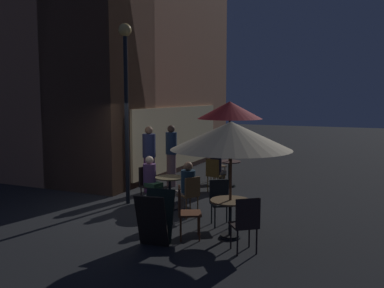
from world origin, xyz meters
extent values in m
plane|color=black|center=(0.00, 0.00, 0.00)|extent=(60.00, 60.00, 0.00)
cube|color=#A77152|center=(5.47, 2.48, 4.62)|extent=(8.97, 2.39, 9.24)
cube|color=#A77152|center=(2.17, 4.73, 4.62)|extent=(2.39, 6.88, 9.24)
cube|color=beige|center=(5.02, 1.25, 1.25)|extent=(6.28, 0.08, 2.10)
cylinder|color=black|center=(0.56, 0.53, 2.08)|extent=(0.10, 0.10, 4.15)
sphere|color=#FACD69|center=(0.56, 0.53, 4.25)|extent=(0.31, 0.31, 0.31)
cube|color=black|center=(-1.55, -1.50, 0.49)|extent=(0.38, 0.59, 0.96)
cube|color=black|center=(-1.90, -1.56, 0.49)|extent=(0.38, 0.59, 0.96)
cylinder|color=black|center=(3.46, -1.13, 0.01)|extent=(0.40, 0.40, 0.03)
cylinder|color=black|center=(3.46, -1.13, 0.37)|extent=(0.06, 0.06, 0.73)
cylinder|color=#49312D|center=(3.46, -1.13, 0.75)|extent=(0.68, 0.68, 0.03)
cylinder|color=black|center=(-0.81, -2.63, 0.01)|extent=(0.40, 0.40, 0.03)
cylinder|color=black|center=(-0.81, -2.63, 0.35)|extent=(0.06, 0.06, 0.70)
cylinder|color=brown|center=(-0.81, -2.63, 0.72)|extent=(0.76, 0.76, 0.03)
cylinder|color=black|center=(0.55, -0.66, 0.01)|extent=(0.40, 0.40, 0.03)
cylinder|color=black|center=(0.55, -0.66, 0.37)|extent=(0.06, 0.06, 0.74)
cylinder|color=brown|center=(0.55, -0.66, 0.75)|extent=(0.69, 0.69, 0.03)
cylinder|color=black|center=(3.46, -1.13, 0.03)|extent=(0.36, 0.36, 0.06)
cylinder|color=#49351E|center=(3.46, -1.13, 1.24)|extent=(0.05, 0.05, 2.47)
cone|color=maroon|center=(3.46, -1.13, 2.27)|extent=(1.90, 1.90, 0.51)
cylinder|color=black|center=(-0.81, -2.63, 0.03)|extent=(0.36, 0.36, 0.06)
cylinder|color=#533320|center=(-0.81, -2.63, 1.08)|extent=(0.05, 0.05, 2.16)
cone|color=tan|center=(-0.81, -2.63, 1.95)|extent=(2.26, 2.26, 0.52)
cylinder|color=#543C17|center=(2.91, -0.86, 0.22)|extent=(0.03, 0.03, 0.44)
cylinder|color=#543C17|center=(2.85, -1.19, 0.22)|extent=(0.03, 0.03, 0.44)
cylinder|color=#543C17|center=(2.59, -0.80, 0.22)|extent=(0.03, 0.03, 0.44)
cylinder|color=#543C17|center=(2.53, -1.13, 0.22)|extent=(0.03, 0.03, 0.44)
cube|color=#543C17|center=(2.72, -1.00, 0.45)|extent=(0.48, 0.48, 0.04)
cube|color=#543C17|center=(2.54, -0.96, 0.70)|extent=(0.12, 0.41, 0.46)
cylinder|color=brown|center=(4.00, -0.81, 0.24)|extent=(0.03, 0.03, 0.48)
cylinder|color=brown|center=(3.77, -0.58, 0.24)|extent=(0.03, 0.03, 0.48)
cylinder|color=brown|center=(4.23, -0.57, 0.24)|extent=(0.03, 0.03, 0.48)
cylinder|color=brown|center=(4.00, -0.35, 0.24)|extent=(0.03, 0.03, 0.48)
cube|color=brown|center=(4.00, -0.58, 0.49)|extent=(0.58, 0.58, 0.03)
cube|color=brown|center=(4.13, -0.44, 0.70)|extent=(0.32, 0.31, 0.39)
cylinder|color=#572E1B|center=(-0.93, -2.03, 0.23)|extent=(0.03, 0.03, 0.47)
cylinder|color=#572E1B|center=(-1.23, -2.18, 0.23)|extent=(0.03, 0.03, 0.47)
cylinder|color=#572E1B|center=(-1.08, -1.72, 0.23)|extent=(0.03, 0.03, 0.47)
cylinder|color=#572E1B|center=(-1.39, -1.88, 0.23)|extent=(0.03, 0.03, 0.47)
cube|color=#572E1B|center=(-1.16, -1.95, 0.49)|extent=(0.58, 0.58, 0.03)
cube|color=#572E1B|center=(-1.25, -1.78, 0.75)|extent=(0.40, 0.23, 0.49)
cylinder|color=black|center=(-1.35, -2.83, 0.23)|extent=(0.03, 0.03, 0.45)
cylinder|color=black|center=(-1.14, -3.11, 0.23)|extent=(0.03, 0.03, 0.45)
cylinder|color=black|center=(-1.62, -3.04, 0.23)|extent=(0.03, 0.03, 0.45)
cylinder|color=black|center=(-1.41, -3.31, 0.23)|extent=(0.03, 0.03, 0.45)
cube|color=black|center=(-1.38, -3.07, 0.47)|extent=(0.60, 0.60, 0.04)
cube|color=black|center=(-1.53, -3.19, 0.73)|extent=(0.29, 0.36, 0.50)
cylinder|color=black|center=(-0.22, -2.44, 0.22)|extent=(0.03, 0.03, 0.44)
cylinder|color=black|center=(-0.40, -2.17, 0.22)|extent=(0.03, 0.03, 0.44)
cylinder|color=black|center=(0.05, -2.26, 0.22)|extent=(0.03, 0.03, 0.44)
cylinder|color=black|center=(-0.13, -1.99, 0.22)|extent=(0.03, 0.03, 0.44)
cube|color=black|center=(-0.17, -2.22, 0.46)|extent=(0.57, 0.57, 0.04)
cube|color=black|center=(-0.02, -2.11, 0.70)|extent=(0.26, 0.36, 0.46)
cylinder|color=black|center=(0.85, -0.18, 0.21)|extent=(0.03, 0.03, 0.42)
cylinder|color=black|center=(0.55, -0.10, 0.21)|extent=(0.03, 0.03, 0.42)
cylinder|color=black|center=(0.93, 0.11, 0.21)|extent=(0.03, 0.03, 0.42)
cylinder|color=black|center=(0.64, 0.20, 0.21)|extent=(0.03, 0.03, 0.42)
cube|color=black|center=(0.74, 0.01, 0.44)|extent=(0.47, 0.47, 0.04)
cube|color=black|center=(0.79, 0.17, 0.69)|extent=(0.38, 0.15, 0.47)
cylinder|color=brown|center=(0.07, -1.12, 0.24)|extent=(0.03, 0.03, 0.48)
cylinder|color=brown|center=(0.33, -1.29, 0.24)|extent=(0.03, 0.03, 0.48)
cylinder|color=brown|center=(-0.09, -1.38, 0.24)|extent=(0.03, 0.03, 0.48)
cylinder|color=brown|center=(0.17, -1.54, 0.24)|extent=(0.03, 0.03, 0.48)
cube|color=brown|center=(0.12, -1.33, 0.50)|extent=(0.52, 0.52, 0.03)
cube|color=brown|center=(0.03, -1.48, 0.72)|extent=(0.34, 0.24, 0.41)
cube|color=#837257|center=(2.86, -1.02, 0.49)|extent=(0.41, 0.38, 0.14)
cylinder|color=#837257|center=(3.02, -1.05, 0.24)|extent=(0.14, 0.14, 0.49)
cylinder|color=black|center=(2.72, -1.00, 0.76)|extent=(0.32, 0.32, 0.53)
sphere|color=tan|center=(2.72, -1.00, 1.12)|extent=(0.22, 0.22, 0.22)
cube|color=#2C5030|center=(0.70, -0.13, 0.49)|extent=(0.41, 0.44, 0.14)
cylinder|color=#2C5030|center=(0.66, -0.28, 0.24)|extent=(0.14, 0.14, 0.49)
cylinder|color=#5B3A66|center=(0.74, 0.01, 0.75)|extent=(0.32, 0.32, 0.52)
sphere|color=beige|center=(0.74, 0.01, 1.10)|extent=(0.21, 0.21, 0.21)
cube|color=gray|center=(0.20, -1.21, 0.49)|extent=(0.46, 0.48, 0.14)
cylinder|color=gray|center=(0.28, -1.08, 0.24)|extent=(0.14, 0.14, 0.49)
cylinder|color=#1B3243|center=(0.12, -1.33, 0.77)|extent=(0.32, 0.32, 0.56)
sphere|color=#946849|center=(0.12, -1.33, 1.14)|extent=(0.20, 0.20, 0.20)
cylinder|color=#806164|center=(2.81, 0.46, 0.48)|extent=(0.28, 0.28, 0.97)
cylinder|color=navy|center=(2.81, 0.46, 1.29)|extent=(0.33, 0.33, 0.65)
sphere|color=brown|center=(2.81, 0.46, 1.71)|extent=(0.22, 0.22, 0.22)
cylinder|color=#593065|center=(1.87, 0.67, 0.49)|extent=(0.31, 0.31, 0.99)
cylinder|color=navy|center=(1.87, 0.67, 1.31)|extent=(0.37, 0.37, 0.65)
sphere|color=#926949|center=(1.87, 0.67, 1.73)|extent=(0.22, 0.22, 0.22)
camera|label=1|loc=(-8.07, -5.10, 2.67)|focal=38.91mm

